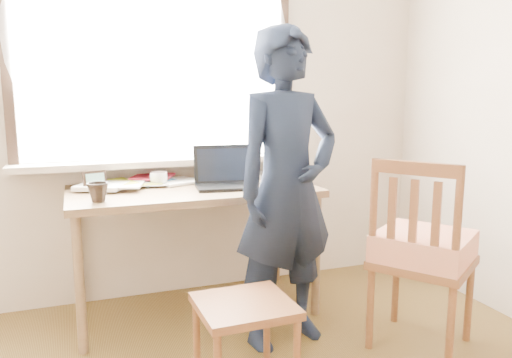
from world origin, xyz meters
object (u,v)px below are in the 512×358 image
object	(u,v)px
mug_dark	(98,192)
person	(287,189)
work_chair	(245,316)
desk	(194,201)
mug_white	(159,179)
side_chair	(423,250)
laptop	(225,177)

from	to	relation	value
mug_dark	person	world-z (taller)	person
mug_dark	work_chair	world-z (taller)	mug_dark
desk	mug_white	xyz separation A→B (m)	(-0.19, 0.14, 0.13)
work_chair	side_chair	bearing A→B (deg)	3.68
desk	mug_dark	bearing A→B (deg)	-158.93
person	laptop	bearing A→B (deg)	99.57
mug_white	mug_dark	size ratio (longest dim) A/B	0.99
mug_white	mug_dark	bearing A→B (deg)	-136.90
mug_white	desk	bearing A→B (deg)	-36.18
desk	mug_dark	xyz separation A→B (m)	(-0.57, -0.22, 0.13)
desk	person	size ratio (longest dim) A/B	0.86
work_chair	person	size ratio (longest dim) A/B	0.25
mug_white	person	xyz separation A→B (m)	(0.58, -0.68, 0.02)
laptop	person	xyz separation A→B (m)	(0.20, -0.52, 0.01)
laptop	mug_dark	distance (m)	0.79
work_chair	laptop	bearing A→B (deg)	78.52
desk	mug_dark	world-z (taller)	mug_dark
laptop	mug_white	world-z (taller)	laptop
desk	side_chair	xyz separation A→B (m)	(1.04, -0.87, -0.17)
laptop	side_chair	size ratio (longest dim) A/B	0.38
mug_dark	side_chair	distance (m)	1.77
desk	person	distance (m)	0.69
work_chair	mug_dark	bearing A→B (deg)	128.98
mug_dark	side_chair	size ratio (longest dim) A/B	0.11
mug_white	mug_dark	world-z (taller)	mug_dark
mug_white	side_chair	world-z (taller)	side_chair
desk	work_chair	xyz separation A→B (m)	(0.01, -0.94, -0.35)
work_chair	side_chair	distance (m)	1.05
laptop	mug_white	xyz separation A→B (m)	(-0.38, 0.17, -0.02)
desk	laptop	size ratio (longest dim) A/B	3.72
laptop	mug_dark	xyz separation A→B (m)	(-0.77, -0.19, -0.01)
mug_white	person	distance (m)	0.89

